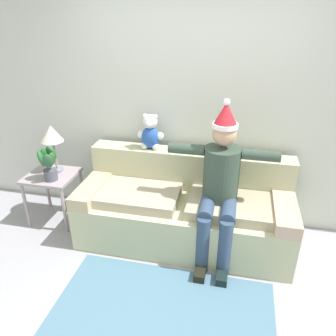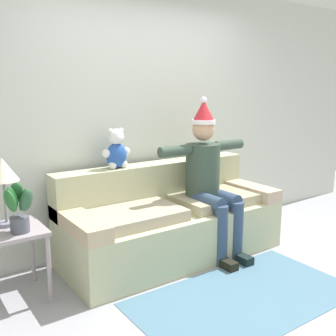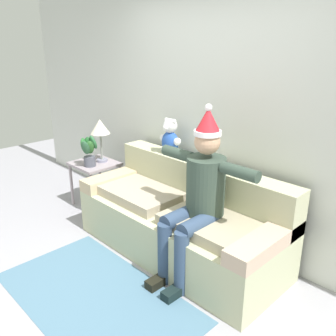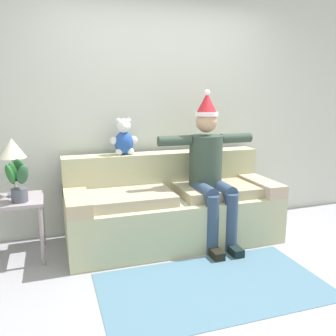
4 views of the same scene
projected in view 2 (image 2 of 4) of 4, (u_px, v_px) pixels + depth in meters
The scene contains 9 objects.
ground_plane at pixel (244, 298), 3.19m from camera, with size 10.00×10.00×0.00m, color #9C9AA3.
back_wall at pixel (142, 116), 4.16m from camera, with size 7.00×0.10×2.70m, color silver.
couch at pixel (170, 221), 3.95m from camera, with size 2.15×0.87×0.89m.
person_seated at pixel (209, 175), 3.92m from camera, with size 1.02×0.77×1.55m.
teddy_bear at pixel (117, 150), 3.77m from camera, with size 0.29×0.17×0.38m.
side_table at pixel (8, 241), 3.07m from camera, with size 0.53×0.50×0.58m.
table_lamp at pixel (3, 173), 3.06m from camera, with size 0.24×0.24×0.54m.
potted_plant at pixel (19, 206), 2.96m from camera, with size 0.24×0.27×0.39m.
area_rug at pixel (245, 297), 3.18m from camera, with size 1.81×1.01×0.01m, color slate.
Camera 2 is at (-2.16, -2.04, 1.66)m, focal length 42.78 mm.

